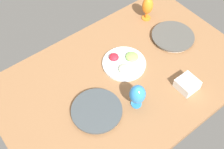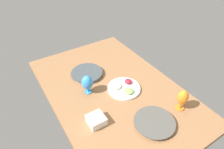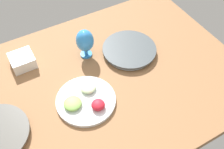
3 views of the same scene
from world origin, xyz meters
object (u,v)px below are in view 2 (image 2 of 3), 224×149
at_px(dinner_plate_right, 154,123).
at_px(fruit_platter, 124,88).
at_px(hurricane_glass_blue, 87,83).
at_px(square_bowl_white, 96,120).
at_px(dinner_plate_left, 87,73).
at_px(hurricane_glass_orange, 183,98).

height_order(dinner_plate_right, fruit_platter, fruit_platter).
height_order(hurricane_glass_blue, square_bowl_white, hurricane_glass_blue).
bearing_deg(dinner_plate_left, dinner_plate_right, 11.18).
bearing_deg(square_bowl_white, dinner_plate_right, 56.25).
distance_m(dinner_plate_right, hurricane_glass_orange, 0.29).
bearing_deg(square_bowl_white, fruit_platter, 116.25).
bearing_deg(fruit_platter, dinner_plate_right, -3.87).
bearing_deg(fruit_platter, square_bowl_white, -63.75).
relative_size(hurricane_glass_orange, hurricane_glass_blue, 1.09).
height_order(dinner_plate_right, square_bowl_white, square_bowl_white).
relative_size(fruit_platter, square_bowl_white, 2.37).
height_order(dinner_plate_left, hurricane_glass_orange, hurricane_glass_orange).
relative_size(hurricane_glass_blue, square_bowl_white, 1.43).
height_order(dinner_plate_right, hurricane_glass_orange, hurricane_glass_orange).
relative_size(dinner_plate_left, square_bowl_white, 2.47).
xyz_separation_m(dinner_plate_right, square_bowl_white, (-0.23, -0.35, 0.02)).
relative_size(dinner_plate_right, hurricane_glass_blue, 1.74).
xyz_separation_m(hurricane_glass_blue, square_bowl_white, (0.32, -0.10, -0.07)).
height_order(fruit_platter, hurricane_glass_orange, hurricane_glass_orange).
xyz_separation_m(fruit_platter, square_bowl_white, (0.19, -0.38, 0.02)).
bearing_deg(square_bowl_white, hurricane_glass_orange, 69.96).
bearing_deg(fruit_platter, hurricane_glass_orange, 30.35).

